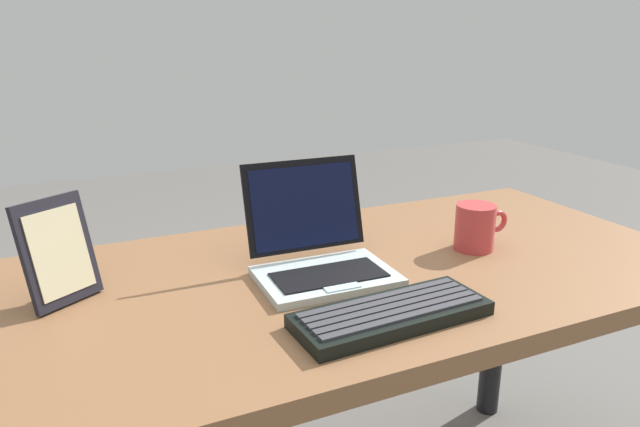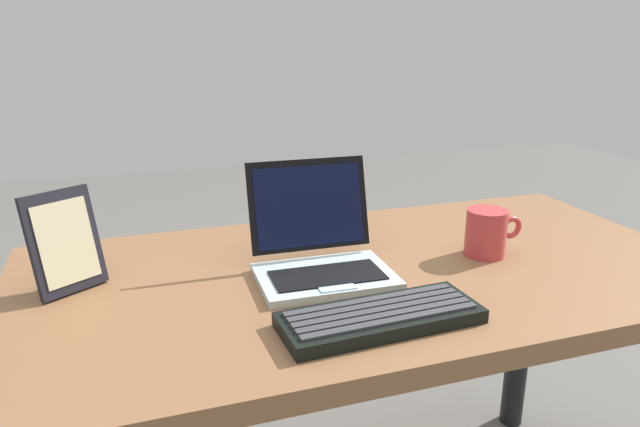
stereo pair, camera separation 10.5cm
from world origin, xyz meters
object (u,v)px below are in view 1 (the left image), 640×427
at_px(external_keyboard, 392,314).
at_px(photo_frame, 58,252).
at_px(coffee_mug, 476,227).
at_px(laptop_front, 319,253).

height_order(external_keyboard, photo_frame, photo_frame).
bearing_deg(photo_frame, coffee_mug, -6.46).
relative_size(photo_frame, coffee_mug, 1.44).
bearing_deg(photo_frame, laptop_front, -9.45).
xyz_separation_m(external_keyboard, coffee_mug, (0.33, 0.20, 0.04)).
height_order(laptop_front, photo_frame, laptop_front).
distance_m(laptop_front, external_keyboard, 0.22).
height_order(laptop_front, external_keyboard, laptop_front).
height_order(laptop_front, coffee_mug, laptop_front).
relative_size(external_keyboard, coffee_mug, 2.59).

